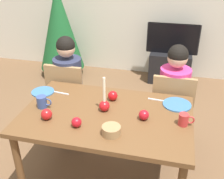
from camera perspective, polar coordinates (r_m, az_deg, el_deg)
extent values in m
plane|color=brown|center=(2.74, -1.03, -18.24)|extent=(7.68, 7.68, 0.00)
cube|color=brown|center=(2.27, -1.19, -5.45)|extent=(1.40, 0.90, 0.04)
cylinder|color=brown|center=(2.45, -18.80, -15.49)|extent=(0.06, 0.06, 0.71)
cylinder|color=brown|center=(2.97, -11.25, -5.69)|extent=(0.06, 0.06, 0.71)
cylinder|color=brown|center=(2.75, 14.19, -9.14)|extent=(0.06, 0.06, 0.71)
cube|color=#99754C|center=(3.15, -8.43, -1.75)|extent=(0.40, 0.40, 0.04)
cube|color=#99754C|center=(2.89, -10.04, 0.73)|extent=(0.40, 0.04, 0.45)
cylinder|color=#99754C|center=(3.35, -4.40, -4.03)|extent=(0.04, 0.04, 0.41)
cylinder|color=#99754C|center=(3.46, -9.79, -3.27)|extent=(0.04, 0.04, 0.41)
cylinder|color=#99754C|center=(3.08, -6.31, -7.30)|extent=(0.04, 0.04, 0.41)
cylinder|color=#99754C|center=(3.20, -12.10, -6.35)|extent=(0.04, 0.04, 0.41)
cube|color=#99754C|center=(2.96, 12.30, -4.28)|extent=(0.40, 0.40, 0.04)
cube|color=#99754C|center=(2.68, 12.65, -1.88)|extent=(0.40, 0.04, 0.45)
cylinder|color=#99754C|center=(3.23, 15.05, -6.40)|extent=(0.04, 0.04, 0.41)
cylinder|color=#99754C|center=(3.22, 9.02, -5.73)|extent=(0.04, 0.04, 0.41)
cylinder|color=#99754C|center=(2.95, 15.02, -10.07)|extent=(0.04, 0.04, 0.41)
cylinder|color=#99754C|center=(2.95, 8.36, -9.34)|extent=(0.04, 0.04, 0.41)
cube|color=#33384C|center=(3.22, -8.49, -5.35)|extent=(0.28, 0.28, 0.45)
cylinder|color=#282D47|center=(2.99, -9.12, 2.11)|extent=(0.30, 0.30, 0.48)
sphere|color=tan|center=(2.85, -9.66, 8.52)|extent=(0.19, 0.19, 0.19)
sphere|color=black|center=(2.84, -9.71, 9.09)|extent=(0.19, 0.19, 0.19)
cube|color=#33384C|center=(3.03, 11.86, -8.05)|extent=(0.28, 0.28, 0.45)
cylinder|color=#D1337A|center=(2.78, 12.79, -0.30)|extent=(0.30, 0.30, 0.48)
sphere|color=tan|center=(2.64, 13.60, 6.48)|extent=(0.19, 0.19, 0.19)
sphere|color=black|center=(2.63, 13.68, 7.09)|extent=(0.19, 0.19, 0.19)
cube|color=black|center=(4.48, 12.00, 4.63)|extent=(0.64, 0.40, 0.48)
cube|color=black|center=(4.32, 12.62, 10.36)|extent=(0.79, 0.04, 0.46)
cube|color=black|center=(4.32, 12.62, 10.35)|extent=(0.76, 0.05, 0.46)
cylinder|color=brown|center=(4.77, -10.15, 4.06)|extent=(0.08, 0.08, 0.14)
cone|color=#195628|center=(4.52, -10.95, 12.65)|extent=(0.72, 0.72, 1.34)
sphere|color=red|center=(2.27, -1.61, -3.46)|extent=(0.09, 0.09, 0.09)
cylinder|color=#EFE5C6|center=(2.19, -1.66, -0.04)|extent=(0.02, 0.02, 0.22)
cylinder|color=teal|center=(2.65, -14.30, -0.46)|extent=(0.21, 0.21, 0.01)
cylinder|color=teal|center=(2.43, 13.46, -3.08)|extent=(0.25, 0.25, 0.01)
cylinder|color=#33477F|center=(2.39, -14.49, -2.52)|extent=(0.08, 0.08, 0.10)
torus|color=#33477F|center=(2.36, -13.33, -2.58)|extent=(0.07, 0.01, 0.07)
cylinder|color=#B72D2D|center=(2.17, 14.75, -6.10)|extent=(0.08, 0.08, 0.10)
torus|color=#B72D2D|center=(2.17, 16.09, -6.14)|extent=(0.07, 0.01, 0.07)
cube|color=silver|center=(2.60, -10.81, -0.69)|extent=(0.18, 0.04, 0.01)
cube|color=silver|center=(2.47, 9.60, -2.20)|extent=(0.18, 0.03, 0.01)
cylinder|color=#99754C|center=(2.01, -0.16, -8.57)|extent=(0.14, 0.14, 0.07)
sphere|color=red|center=(2.42, 0.24, -1.31)|extent=(0.09, 0.09, 0.09)
sphere|color=red|center=(2.23, -13.56, -5.07)|extent=(0.09, 0.09, 0.09)
sphere|color=#AE131F|center=(2.18, 6.69, -5.32)|extent=(0.08, 0.08, 0.08)
sphere|color=#B6121C|center=(2.10, -7.45, -6.82)|extent=(0.08, 0.08, 0.08)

